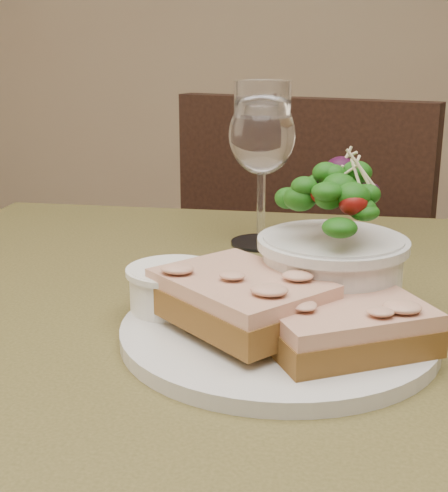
% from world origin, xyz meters
% --- Properties ---
extents(cafe_table, '(0.80, 0.80, 0.75)m').
position_xyz_m(cafe_table, '(0.00, 0.00, 0.65)').
color(cafe_table, '#423E1C').
rests_on(cafe_table, ground).
extents(chair_far, '(0.53, 0.53, 0.90)m').
position_xyz_m(chair_far, '(0.07, 0.70, 0.29)').
color(chair_far, black).
rests_on(chair_far, ground).
extents(dinner_plate, '(0.25, 0.25, 0.01)m').
position_xyz_m(dinner_plate, '(0.04, -0.03, 0.76)').
color(dinner_plate, silver).
rests_on(dinner_plate, cafe_table).
extents(sandwich_front, '(0.14, 0.13, 0.03)m').
position_xyz_m(sandwich_front, '(0.09, -0.06, 0.78)').
color(sandwich_front, '#493113').
rests_on(sandwich_front, dinner_plate).
extents(sandwich_back, '(0.16, 0.16, 0.03)m').
position_xyz_m(sandwich_back, '(0.01, -0.05, 0.79)').
color(sandwich_back, '#493113').
rests_on(sandwich_back, dinner_plate).
extents(ramekin, '(0.07, 0.07, 0.04)m').
position_xyz_m(ramekin, '(-0.06, -0.01, 0.78)').
color(ramekin, white).
rests_on(ramekin, dinner_plate).
extents(salad_bowl, '(0.12, 0.12, 0.13)m').
position_xyz_m(salad_bowl, '(0.08, 0.01, 0.82)').
color(salad_bowl, silver).
rests_on(salad_bowl, dinner_plate).
extents(garnish, '(0.05, 0.04, 0.02)m').
position_xyz_m(garnish, '(-0.04, 0.03, 0.77)').
color(garnish, '#133509').
rests_on(garnish, dinner_plate).
extents(wine_glass, '(0.08, 0.08, 0.18)m').
position_xyz_m(wine_glass, '(-0.01, 0.23, 0.87)').
color(wine_glass, white).
rests_on(wine_glass, cafe_table).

